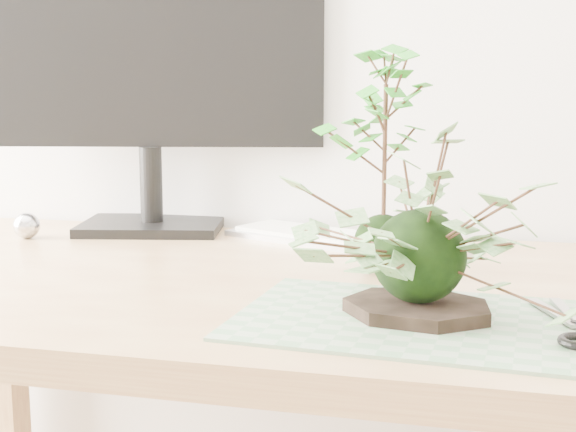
% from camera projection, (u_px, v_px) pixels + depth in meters
% --- Properties ---
extents(desk, '(1.60, 0.70, 0.74)m').
position_uv_depth(desk, '(359.00, 345.00, 1.08)').
color(desk, tan).
rests_on(desk, ground_plane).
extents(cutting_mat, '(0.42, 0.30, 0.00)m').
position_uv_depth(cutting_mat, '(422.00, 321.00, 0.88)').
color(cutting_mat, '#59845D').
rests_on(cutting_mat, desk).
extents(stone_dish, '(0.20, 0.20, 0.01)m').
position_uv_depth(stone_dish, '(418.00, 309.00, 0.89)').
color(stone_dish, black).
rests_on(stone_dish, cutting_mat).
extents(ivy_kokedama, '(0.35, 0.35, 0.21)m').
position_uv_depth(ivy_kokedama, '(420.00, 212.00, 0.88)').
color(ivy_kokedama, black).
rests_on(ivy_kokedama, stone_dish).
extents(maple_kokedama, '(0.24, 0.24, 0.34)m').
position_uv_depth(maple_kokedama, '(386.00, 99.00, 1.08)').
color(maple_kokedama, black).
rests_on(maple_kokedama, desk).
extents(keyboard, '(0.43, 0.27, 0.02)m').
position_uv_depth(keyboard, '(344.00, 240.00, 1.32)').
color(keyboard, '#B7B7BE').
rests_on(keyboard, desk).
extents(monitor, '(0.61, 0.23, 0.54)m').
position_uv_depth(monitor, '(150.00, 54.00, 1.40)').
color(monitor, black).
rests_on(monitor, desk).
extents(foil_ball, '(0.04, 0.04, 0.04)m').
position_uv_depth(foil_ball, '(27.00, 226.00, 1.36)').
color(foil_ball, silver).
rests_on(foil_ball, desk).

